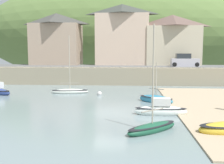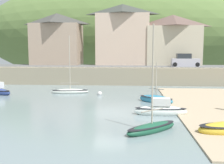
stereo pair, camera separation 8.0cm
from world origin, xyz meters
name	(u,v)px [view 1 (the left image)]	position (x,y,z in m)	size (l,w,h in m)	color
ground	(127,163)	(1.40, -9.56, 0.16)	(48.00, 41.00, 0.61)	gray
quay_seawall	(119,75)	(0.00, 17.50, 1.36)	(48.00, 9.40, 2.40)	gray
hillside_backdrop	(123,34)	(-0.47, 55.20, 9.64)	(80.00, 44.00, 27.53)	#5E793D
waterfront_building_left	(57,39)	(-11.11, 25.20, 6.84)	(8.33, 6.21, 8.75)	tan
waterfront_building_centre	(122,34)	(0.18, 25.20, 7.54)	(9.00, 5.11, 10.14)	beige
waterfront_building_right	(172,40)	(8.59, 25.20, 6.62)	(9.09, 5.54, 8.30)	beige
rowboat_small_beached	(152,127)	(2.82, -4.70, 0.26)	(3.49, 3.16, 6.37)	#1D563C
fishing_boat_green	(161,110)	(3.80, -0.57, 0.36)	(3.91, 1.00, 1.47)	white
sailboat_nearest_shore	(156,99)	(3.92, 4.24, 0.28)	(3.47, 3.01, 3.89)	teal
dinghy_open_wooden	(70,91)	(-5.21, 9.04, 0.24)	(4.25, 1.73, 6.55)	white
parked_car_near_slipway	(184,61)	(9.80, 20.70, 3.20)	(4.13, 1.82, 1.95)	#BBB8C3
mooring_buoy	(100,94)	(-1.73, 7.88, 0.15)	(0.51, 0.51, 0.51)	silver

